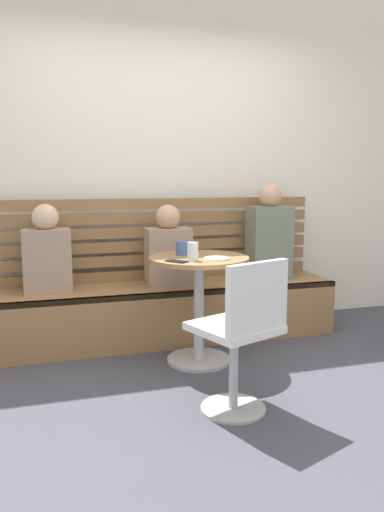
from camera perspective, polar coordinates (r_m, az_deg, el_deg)
The scene contains 13 objects.
ground at distance 2.88m, azimuth 2.88°, elevation -16.97°, with size 8.00×8.00×0.00m, color #42424C.
back_wall at distance 4.18m, azimuth -4.65°, elevation 11.53°, with size 5.20×0.10×2.90m, color white.
booth_bench at distance 3.88m, azimuth -3.05°, elevation -6.57°, with size 2.70×0.52×0.44m.
booth_backrest at distance 4.01m, azimuth -3.93°, elevation 2.02°, with size 2.65×0.04×0.67m.
cafe_table at distance 3.35m, azimuth 0.80°, elevation -3.83°, with size 0.68×0.68×0.74m.
white_chair at distance 2.62m, azimuth 5.88°, elevation -8.73°, with size 0.52×0.52×0.85m.
person_adult at distance 4.10m, azimuth 8.98°, elevation 2.28°, with size 0.34×0.22×0.78m.
person_child_left at distance 3.79m, azimuth -2.79°, elevation 0.69°, with size 0.34×0.22×0.63m.
person_child_middle at distance 3.72m, azimuth -16.53°, elevation 0.29°, with size 0.34×0.22×0.64m.
cup_glass_tall at distance 3.14m, azimuth 0.10°, elevation 0.52°, with size 0.07×0.07×0.12m, color silver.
cup_mug_blue at distance 3.38m, azimuth -1.19°, elevation 0.92°, with size 0.08×0.08×0.10m, color #3D5B9E.
plate_small at distance 3.20m, azimuth 2.90°, elevation -0.29°, with size 0.17×0.17×0.01m, color white.
phone_on_table at distance 3.10m, azimuth -1.80°, elevation -0.62°, with size 0.07×0.14×0.01m, color black.
Camera 1 is at (-0.88, -2.44, 1.26)m, focal length 34.35 mm.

